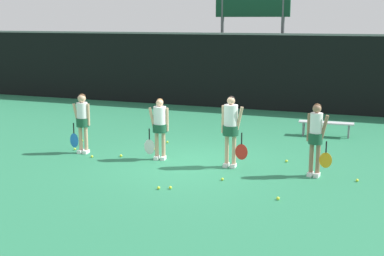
% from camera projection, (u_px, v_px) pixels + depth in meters
% --- Properties ---
extents(ground_plane, '(140.00, 140.00, 0.00)m').
position_uv_depth(ground_plane, '(193.00, 163.00, 13.75)').
color(ground_plane, '#26724C').
extents(fence_windscreen, '(60.00, 0.08, 3.10)m').
position_uv_depth(fence_windscreen, '(270.00, 72.00, 21.41)').
color(fence_windscreen, black).
rests_on(fence_windscreen, ground_plane).
extents(scoreboard, '(3.19, 0.15, 5.26)m').
position_uv_depth(scoreboard, '(252.00, 9.00, 22.38)').
color(scoreboard, '#515156').
rests_on(scoreboard, ground_plane).
extents(bench_courtside, '(1.71, 0.46, 0.46)m').
position_uv_depth(bench_courtside, '(326.00, 124.00, 16.82)').
color(bench_courtside, '#B2B2B7').
rests_on(bench_courtside, ground_plane).
extents(player_0, '(0.62, 0.35, 1.65)m').
position_uv_depth(player_0, '(82.00, 118.00, 14.60)').
color(player_0, tan).
rests_on(player_0, ground_plane).
extents(player_1, '(0.66, 0.38, 1.62)m').
position_uv_depth(player_1, '(160.00, 124.00, 13.93)').
color(player_1, tan).
rests_on(player_1, ground_plane).
extents(player_2, '(0.69, 0.40, 1.79)m').
position_uv_depth(player_2, '(231.00, 125.00, 13.18)').
color(player_2, tan).
rests_on(player_2, ground_plane).
extents(player_3, '(0.62, 0.33, 1.73)m').
position_uv_depth(player_3, '(316.00, 134.00, 12.40)').
color(player_3, '#8C664C').
rests_on(player_3, ground_plane).
extents(tennis_ball_0, '(0.06, 0.06, 0.06)m').
position_uv_depth(tennis_ball_0, '(75.00, 149.00, 15.09)').
color(tennis_ball_0, '#CCE033').
rests_on(tennis_ball_0, ground_plane).
extents(tennis_ball_1, '(0.07, 0.07, 0.07)m').
position_uv_depth(tennis_ball_1, '(170.00, 188.00, 11.63)').
color(tennis_ball_1, '#CCE033').
rests_on(tennis_ball_1, ground_plane).
extents(tennis_ball_2, '(0.07, 0.07, 0.07)m').
position_uv_depth(tennis_ball_2, '(286.00, 161.00, 13.81)').
color(tennis_ball_2, '#CCE033').
rests_on(tennis_ball_2, ground_plane).
extents(tennis_ball_3, '(0.07, 0.07, 0.07)m').
position_uv_depth(tennis_ball_3, '(82.00, 140.00, 16.14)').
color(tennis_ball_3, '#CCE033').
rests_on(tennis_ball_3, ground_plane).
extents(tennis_ball_4, '(0.07, 0.07, 0.07)m').
position_uv_depth(tennis_ball_4, '(155.00, 149.00, 15.09)').
color(tennis_ball_4, '#CCE033').
rests_on(tennis_ball_4, ground_plane).
extents(tennis_ball_5, '(0.07, 0.07, 0.07)m').
position_uv_depth(tennis_ball_5, '(167.00, 142.00, 15.95)').
color(tennis_ball_5, '#CCE033').
rests_on(tennis_ball_5, ground_plane).
extents(tennis_ball_6, '(0.07, 0.07, 0.07)m').
position_uv_depth(tennis_ball_6, '(159.00, 188.00, 11.61)').
color(tennis_ball_6, '#CCE033').
rests_on(tennis_ball_6, ground_plane).
extents(tennis_ball_7, '(0.07, 0.07, 0.07)m').
position_uv_depth(tennis_ball_7, '(357.00, 180.00, 12.15)').
color(tennis_ball_7, '#CCE033').
rests_on(tennis_ball_7, ground_plane).
extents(tennis_ball_8, '(0.07, 0.07, 0.07)m').
position_uv_depth(tennis_ball_8, '(222.00, 179.00, 12.24)').
color(tennis_ball_8, '#CCE033').
rests_on(tennis_ball_8, ground_plane).
extents(tennis_ball_9, '(0.07, 0.07, 0.07)m').
position_uv_depth(tennis_ball_9, '(121.00, 156.00, 14.34)').
color(tennis_ball_9, '#CCE033').
rests_on(tennis_ball_9, ground_plane).
extents(tennis_ball_10, '(0.07, 0.07, 0.07)m').
position_uv_depth(tennis_ball_10, '(278.00, 198.00, 10.92)').
color(tennis_ball_10, '#CCE033').
rests_on(tennis_ball_10, ground_plane).
extents(tennis_ball_11, '(0.06, 0.06, 0.06)m').
position_uv_depth(tennis_ball_11, '(92.00, 156.00, 14.27)').
color(tennis_ball_11, '#CCE033').
rests_on(tennis_ball_11, ground_plane).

